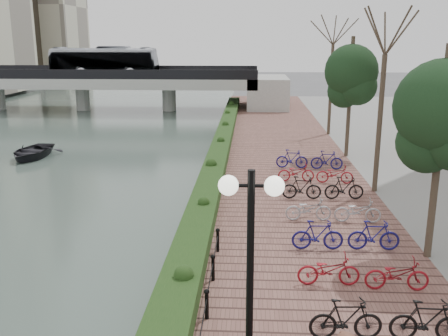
{
  "coord_description": "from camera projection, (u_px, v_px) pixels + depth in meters",
  "views": [
    {
      "loc": [
        2.41,
        -5.81,
        7.09
      ],
      "look_at": [
        1.33,
        13.93,
        2.0
      ],
      "focal_mm": 40.0,
      "sensor_mm": 36.0,
      "label": 1
    }
  ],
  "objects": [
    {
      "name": "promenade",
      "position": [
        283.0,
        185.0,
        24.16
      ],
      "size": [
        8.0,
        75.0,
        0.5
      ],
      "primitive_type": "cube",
      "color": "brown",
      "rests_on": "ground"
    },
    {
      "name": "hedge",
      "position": [
        217.0,
        161.0,
        26.62
      ],
      "size": [
        1.1,
        56.0,
        0.6
      ],
      "primitive_type": "cube",
      "color": "#183714",
      "rests_on": "promenade"
    },
    {
      "name": "lamppost",
      "position": [
        250.0,
        249.0,
        7.85
      ],
      "size": [
        1.02,
        0.32,
        4.68
      ],
      "color": "black",
      "rests_on": "promenade"
    },
    {
      "name": "bicycle_parking",
      "position": [
        339.0,
        222.0,
        17.26
      ],
      "size": [
        2.4,
        19.89,
        1.0
      ],
      "color": "#B5B6BA",
      "rests_on": "promenade"
    },
    {
      "name": "street_trees",
      "position": [
        402.0,
        135.0,
        18.44
      ],
      "size": [
        3.2,
        37.12,
        6.8
      ],
      "color": "#382A21",
      "rests_on": "promenade"
    },
    {
      "name": "bridge",
      "position": [
        86.0,
        77.0,
        50.95
      ],
      "size": [
        36.0,
        10.77,
        6.5
      ],
      "color": "#A6A7A2",
      "rests_on": "ground"
    },
    {
      "name": "boat",
      "position": [
        32.0,
        151.0,
        30.68
      ],
      "size": [
        3.05,
        4.14,
        0.83
      ],
      "primitive_type": "imported",
      "rotation": [
        0.0,
        0.0,
        -0.05
      ],
      "color": "black",
      "rests_on": "river_water"
    }
  ]
}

